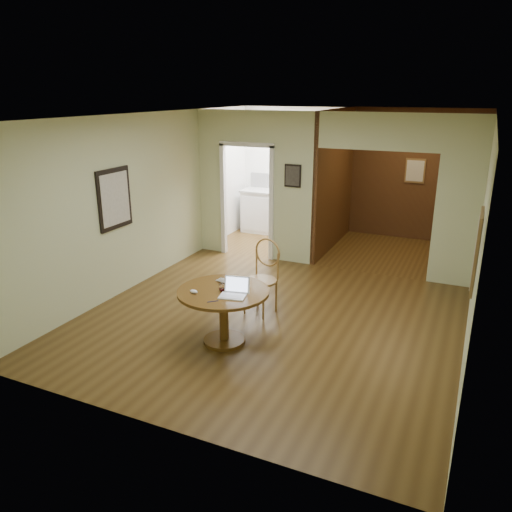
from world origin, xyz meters
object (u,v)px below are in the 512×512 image
at_px(dining_table, 224,304).
at_px(chair, 263,272).
at_px(closed_laptop, 226,283).
at_px(open_laptop, 235,290).

xyz_separation_m(dining_table, chair, (0.07, 1.06, 0.07)).
bearing_deg(closed_laptop, dining_table, -66.38).
xyz_separation_m(chair, closed_laptop, (-0.13, -0.86, 0.12)).
bearing_deg(closed_laptop, open_laptop, -40.45).
bearing_deg(dining_table, closed_laptop, 107.49).
height_order(dining_table, open_laptop, open_laptop).
xyz_separation_m(open_laptop, closed_laptop, (-0.26, 0.27, -0.05)).
bearing_deg(chair, closed_laptop, -87.76).
height_order(dining_table, chair, chair).
distance_m(dining_table, chair, 1.07).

